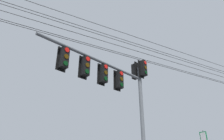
# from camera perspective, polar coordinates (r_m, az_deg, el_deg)

# --- Properties ---
(signal_mast_assembly) EXTENTS (4.14, 5.38, 7.18)m
(signal_mast_assembly) POSITION_cam_1_polar(r_m,az_deg,el_deg) (10.18, 1.88, -4.19)
(signal_mast_assembly) COLOR slate
(signal_mast_assembly) RESTS_ON ground
(overhead_wire_span) EXTENTS (21.60, 16.74, 1.57)m
(overhead_wire_span) POSITION_cam_1_polar(r_m,az_deg,el_deg) (11.97, 2.22, 7.16)
(overhead_wire_span) COLOR black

